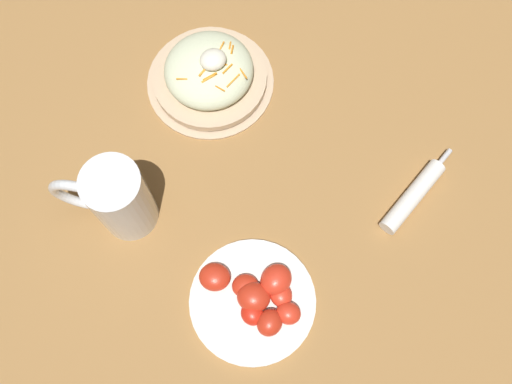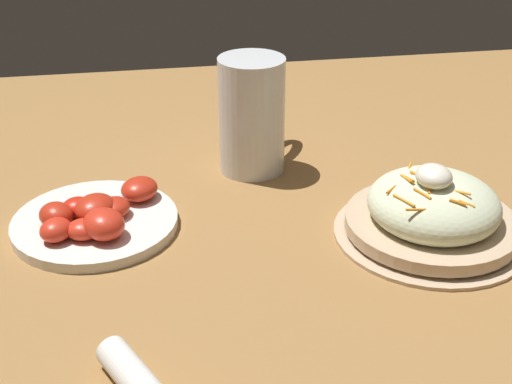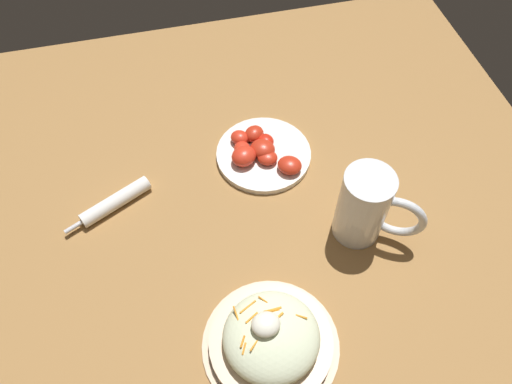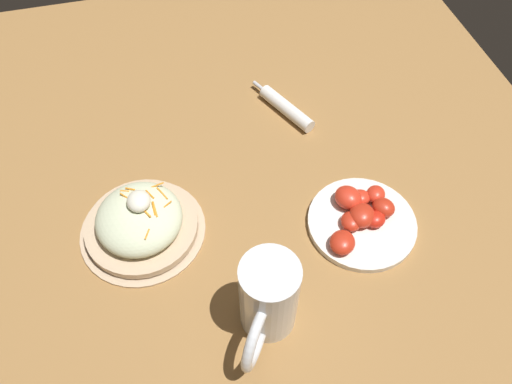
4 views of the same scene
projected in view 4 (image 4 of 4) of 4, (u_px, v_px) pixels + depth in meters
The scene contains 5 objects.
ground_plane at pixel (216, 195), 0.95m from camera, with size 1.43×1.43×0.00m, color #9E703D.
salad_plate at pixel (140, 222), 0.87m from camera, with size 0.23×0.23×0.10m.
beer_mug at pixel (268, 302), 0.75m from camera, with size 0.15×0.12×0.16m.
napkin_roll at pixel (286, 108), 1.06m from camera, with size 0.17×0.10×0.03m.
tomato_plate at pixel (361, 218), 0.90m from camera, with size 0.20×0.20×0.05m.
Camera 4 is at (-0.55, 0.06, 0.77)m, focal length 34.76 mm.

